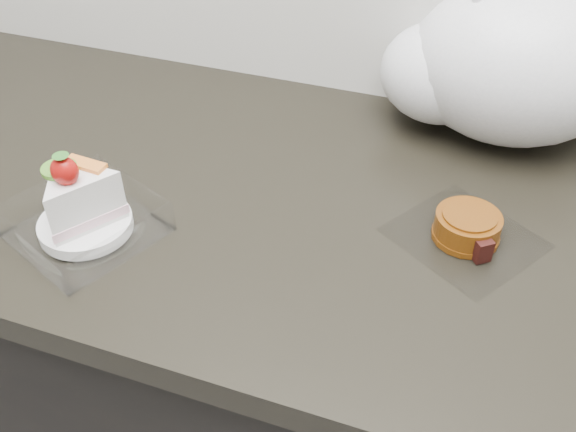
# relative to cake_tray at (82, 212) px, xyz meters

# --- Properties ---
(counter) EXTENTS (2.04, 0.64, 0.90)m
(counter) POSITION_rel_cake_tray_xyz_m (0.32, 0.16, -0.48)
(counter) COLOR black
(counter) RESTS_ON ground
(cake_tray) EXTENTS (0.21, 0.21, 0.13)m
(cake_tray) POSITION_rel_cake_tray_xyz_m (0.00, 0.00, 0.00)
(cake_tray) COLOR white
(cake_tray) RESTS_ON counter
(mooncake_wrap) EXTENTS (0.22, 0.22, 0.04)m
(mooncake_wrap) POSITION_rel_cake_tray_xyz_m (0.46, 0.15, -0.02)
(mooncake_wrap) COLOR white
(mooncake_wrap) RESTS_ON counter
(plastic_bag) EXTENTS (0.40, 0.32, 0.29)m
(plastic_bag) POSITION_rel_cake_tray_xyz_m (0.46, 0.42, 0.08)
(plastic_bag) COLOR white
(plastic_bag) RESTS_ON counter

